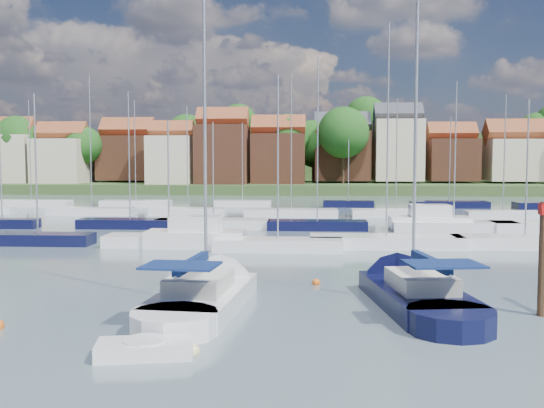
{
  "coord_description": "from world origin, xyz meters",
  "views": [
    {
      "loc": [
        2.76,
        -22.41,
        6.23
      ],
      "look_at": [
        0.52,
        14.0,
        3.56
      ],
      "focal_mm": 40.0,
      "sensor_mm": 36.0,
      "label": 1
    }
  ],
  "objects": [
    {
      "name": "ground",
      "position": [
        0.0,
        40.0,
        0.0
      ],
      "size": [
        260.0,
        260.0,
        0.0
      ],
      "primitive_type": "plane",
      "color": "#404F57",
      "rests_on": "ground"
    },
    {
      "name": "sailboat_centre",
      "position": [
        -1.52,
        3.85,
        0.35
      ],
      "size": [
        4.31,
        12.32,
        16.38
      ],
      "rotation": [
        0.0,
        0.0,
        1.48
      ],
      "color": "silver",
      "rests_on": "ground"
    },
    {
      "name": "sailboat_navy",
      "position": [
        7.12,
        4.84,
        0.35
      ],
      "size": [
        4.95,
        12.57,
        16.91
      ],
      "rotation": [
        0.0,
        0.0,
        1.71
      ],
      "color": "black",
      "rests_on": "ground"
    },
    {
      "name": "tender",
      "position": [
        -2.42,
        -3.9,
        0.25
      ],
      "size": [
        3.23,
        1.95,
        0.65
      ],
      "rotation": [
        0.0,
        0.0,
        0.19
      ],
      "color": "silver",
      "rests_on": "ground"
    },
    {
      "name": "timber_piling",
      "position": [
        12.06,
        2.02,
        1.39
      ],
      "size": [
        0.4,
        0.4,
        6.82
      ],
      "color": "#4C331E",
      "rests_on": "ground"
    },
    {
      "name": "buoy_d",
      "position": [
        -0.95,
        -3.58,
        0.0
      ],
      "size": [
        0.49,
        0.49,
        0.49
      ],
      "primitive_type": "sphere",
      "color": "beige",
      "rests_on": "ground"
    },
    {
      "name": "buoy_e",
      "position": [
        3.13,
        7.55,
        0.0
      ],
      "size": [
        0.41,
        0.41,
        0.41
      ],
      "primitive_type": "sphere",
      "color": "#D85914",
      "rests_on": "ground"
    },
    {
      "name": "buoy_g",
      "position": [
        -1.77,
        5.95,
        0.0
      ],
      "size": [
        0.54,
        0.54,
        0.54
      ],
      "primitive_type": "sphere",
      "color": "#D85914",
      "rests_on": "ground"
    },
    {
      "name": "marina_field",
      "position": [
        1.91,
        35.15,
        0.43
      ],
      "size": [
        79.62,
        41.41,
        15.93
      ],
      "color": "silver",
      "rests_on": "ground"
    },
    {
      "name": "far_shore_town",
      "position": [
        2.23,
        132.67,
        4.61
      ],
      "size": [
        212.46,
        90.0,
        22.27
      ],
      "color": "#364A25",
      "rests_on": "ground"
    }
  ]
}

